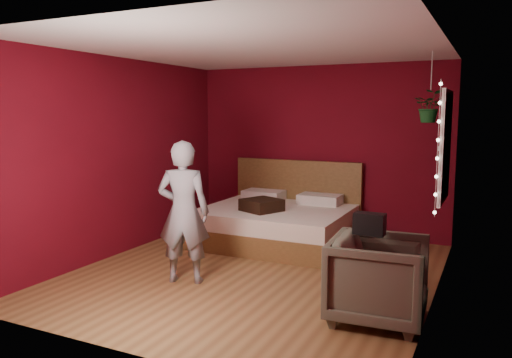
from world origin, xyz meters
The scene contains 10 objects.
floor centered at (0.00, 0.00, 0.00)m, with size 4.50×4.50×0.00m, color olive.
room_walls centered at (0.00, 0.00, 1.68)m, with size 4.04×4.54×2.62m.
window centered at (1.97, 0.90, 1.50)m, with size 0.05×0.97×1.27m.
fairy_lights centered at (1.94, 0.37, 1.50)m, with size 0.04×0.04×1.45m.
bed centered at (-0.31, 1.42, 0.30)m, with size 2.07×1.76×1.14m.
person centered at (-0.58, -0.64, 0.79)m, with size 0.58×0.38×1.58m, color gray.
armchair centered at (1.60, -0.76, 0.39)m, with size 0.83×0.85×0.78m, color #595946.
handbag centered at (1.49, -0.70, 0.88)m, with size 0.28×0.14×0.20m, color black.
throw_pillow centered at (-0.42, 1.05, 0.60)m, with size 0.47×0.47×0.17m, color black.
hanging_plant centered at (1.75, 1.17, 1.96)m, with size 0.35×0.31×0.84m.
Camera 1 is at (2.49, -5.15, 1.88)m, focal length 35.00 mm.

